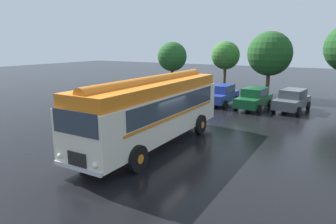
{
  "coord_description": "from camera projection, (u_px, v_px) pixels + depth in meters",
  "views": [
    {
      "loc": [
        7.6,
        -11.91,
        4.98
      ],
      "look_at": [
        -0.35,
        1.74,
        1.4
      ],
      "focal_mm": 32.0,
      "sensor_mm": 36.0,
      "label": 1
    }
  ],
  "objects": [
    {
      "name": "tree_centre",
      "position": [
        269.0,
        54.0,
        28.34
      ],
      "size": [
        4.17,
        4.17,
        6.21
      ],
      "color": "#4C3823",
      "rests_on": "ground"
    },
    {
      "name": "car_near_left",
      "position": [
        189.0,
        93.0,
        26.21
      ],
      "size": [
        2.11,
        4.28,
        1.66
      ],
      "color": "#4C5156",
      "rests_on": "ground"
    },
    {
      "name": "vintage_bus",
      "position": [
        153.0,
        108.0,
        14.81
      ],
      "size": [
        2.94,
        10.15,
        3.49
      ],
      "color": "silver",
      "rests_on": "ground"
    },
    {
      "name": "car_mid_left",
      "position": [
        221.0,
        94.0,
        25.24
      ],
      "size": [
        2.06,
        4.25,
        1.66
      ],
      "color": "navy",
      "rests_on": "ground"
    },
    {
      "name": "car_mid_right",
      "position": [
        254.0,
        98.0,
        23.45
      ],
      "size": [
        2.24,
        4.33,
        1.66
      ],
      "color": "#144C28",
      "rests_on": "ground"
    },
    {
      "name": "tree_left_of_centre",
      "position": [
        226.0,
        55.0,
        31.6
      ],
      "size": [
        2.98,
        2.98,
        5.33
      ],
      "color": "#4C3823",
      "rests_on": "ground"
    },
    {
      "name": "tree_far_left",
      "position": [
        172.0,
        57.0,
        34.34
      ],
      "size": [
        3.36,
        3.36,
        5.3
      ],
      "color": "#4C3823",
      "rests_on": "ground"
    },
    {
      "name": "ground_plane",
      "position": [
        156.0,
        147.0,
        14.87
      ],
      "size": [
        120.0,
        120.0,
        0.0
      ],
      "primitive_type": "plane",
      "color": "black"
    },
    {
      "name": "car_far_right",
      "position": [
        292.0,
        100.0,
        22.73
      ],
      "size": [
        2.41,
        4.4,
        1.66
      ],
      "color": "#4C5156",
      "rests_on": "ground"
    }
  ]
}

